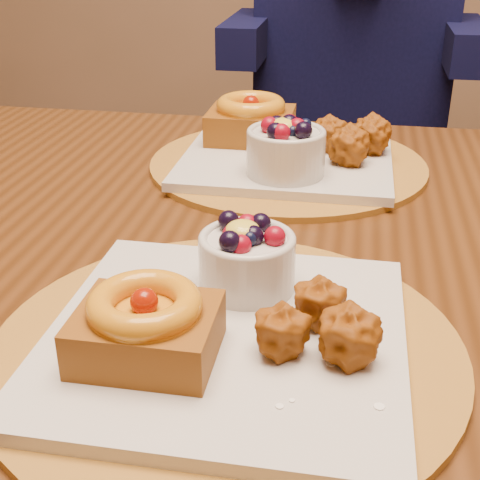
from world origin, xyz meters
name	(u,v)px	position (x,y,z in m)	size (l,w,h in m)	color
dining_table	(264,295)	(-0.02, -0.13, 0.68)	(1.60, 0.90, 0.76)	#391D0A
place_setting_near	(225,324)	(-0.02, -0.34, 0.78)	(0.38, 0.38, 0.08)	brown
place_setting_far	(285,148)	(-0.02, 0.08, 0.78)	(0.38, 0.38, 0.09)	brown
chair_far	(346,172)	(0.05, 0.84, 0.48)	(0.45, 0.45, 0.86)	black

